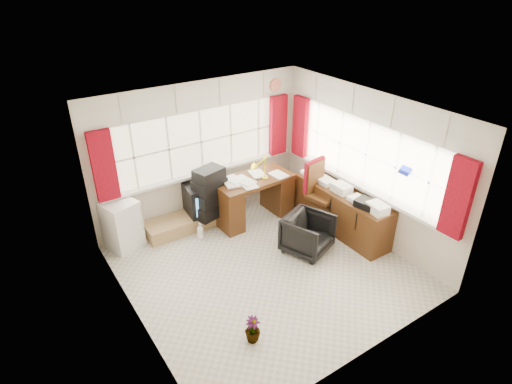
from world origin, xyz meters
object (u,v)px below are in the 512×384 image
Objects in this scene: task_chair at (318,191)px; office_chair at (308,234)px; credenza at (340,209)px; desk_lamp at (265,162)px; desk at (253,196)px; radiator at (234,216)px; mini_fridge at (122,225)px; tv_bench at (185,223)px; crt_tv at (203,198)px.

task_chair reaches higher than office_chair.
office_chair is 0.36× the size of credenza.
desk_lamp is at bearing 130.96° from credenza.
task_chair is at bearing -40.34° from desk.
radiator is at bearing 145.25° from credenza.
radiator is 1.90m from mini_fridge.
desk is 2.32m from mini_fridge.
task_chair is at bearing -41.43° from desk_lamp.
crt_tv is at bearing -3.59° from tv_bench.
mini_fridge reaches higher than office_chair.
desk_lamp reaches higher than crt_tv.
desk is 1.57m from credenza.
desk is 1.20× the size of task_chair.
tv_bench is 2.22× the size of crt_tv.
desk is at bearing -22.37° from crt_tv.
desk_lamp is 0.32× the size of tv_bench.
desk_lamp is 2.61m from mini_fridge.
desk_lamp reaches higher than tv_bench.
office_chair is (-0.71, -0.59, -0.31)m from task_chair.
desk_lamp is 1.78m from tv_bench.
office_chair is 2.21m from tv_bench.
mini_fridge is (-1.81, 0.54, 0.18)m from radiator.
radiator is (-0.64, 1.25, -0.09)m from office_chair.
credenza reaches higher than mini_fridge.
office_chair is at bearing -63.06° from radiator.
tv_bench is (-2.10, 1.12, -0.51)m from task_chair.
task_chair is 1.91× the size of crt_tv.
crt_tv reaches higher than radiator.
mini_fridge is (-1.06, 0.08, 0.29)m from tv_bench.
office_chair is 0.86× the size of mini_fridge.
credenza is (0.18, -0.40, -0.24)m from task_chair.
credenza is at bearing -47.24° from desk.
office_chair is at bearing -167.87° from credenza.
desk is at bearing 144.67° from desk_lamp.
tv_bench is (-1.22, 0.37, -0.33)m from desk.
desk_lamp is 1.07m from task_chair.
tv_bench is at bearing 163.03° from desk.
mini_fridge is (-2.44, 0.57, -0.72)m from desk_lamp.
office_chair is 0.51× the size of tv_bench.
desk_lamp reaches higher than radiator.
radiator is (-0.63, 0.03, -0.90)m from desk_lamp.
mini_fridge is at bearing 168.77° from desk.
credenza is at bearing -65.58° from task_chair.
tv_bench is at bearing 146.29° from credenza.
mini_fridge is (-2.44, 1.79, 0.09)m from office_chair.
radiator is 0.89m from tv_bench.
desk_lamp is at bearing -13.17° from mini_fridge.
credenza is at bearing -33.71° from tv_bench.
desk is 1.74× the size of mini_fridge.
office_chair reaches higher than tv_bench.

